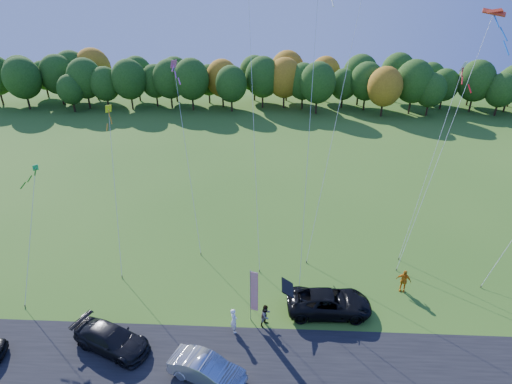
{
  "coord_description": "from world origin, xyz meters",
  "views": [
    {
      "loc": [
        1.26,
        -21.34,
        20.83
      ],
      "look_at": [
        0.0,
        6.0,
        7.0
      ],
      "focal_mm": 28.0,
      "sensor_mm": 36.0,
      "label": 1
    }
  ],
  "objects_px": {
    "person_east": "(403,281)",
    "feather_flag": "(253,291)",
    "black_suv": "(329,302)",
    "silver_sedan": "(207,369)"
  },
  "relations": [
    {
      "from": "black_suv",
      "to": "silver_sedan",
      "type": "bearing_deg",
      "value": 125.85
    },
    {
      "from": "black_suv",
      "to": "silver_sedan",
      "type": "height_order",
      "value": "black_suv"
    },
    {
      "from": "black_suv",
      "to": "person_east",
      "type": "distance_m",
      "value": 6.49
    },
    {
      "from": "black_suv",
      "to": "person_east",
      "type": "height_order",
      "value": "person_east"
    },
    {
      "from": "silver_sedan",
      "to": "feather_flag",
      "type": "relative_size",
      "value": 1.08
    },
    {
      "from": "person_east",
      "to": "black_suv",
      "type": "bearing_deg",
      "value": -136.51
    },
    {
      "from": "silver_sedan",
      "to": "feather_flag",
      "type": "distance_m",
      "value": 5.79
    },
    {
      "from": "person_east",
      "to": "silver_sedan",
      "type": "bearing_deg",
      "value": -127.95
    },
    {
      "from": "feather_flag",
      "to": "black_suv",
      "type": "bearing_deg",
      "value": 11.94
    },
    {
      "from": "person_east",
      "to": "feather_flag",
      "type": "distance_m",
      "value": 12.04
    }
  ]
}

